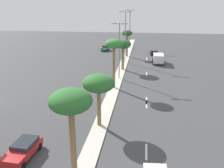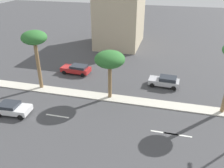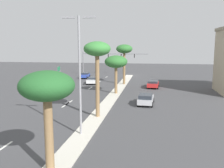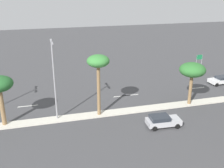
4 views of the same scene
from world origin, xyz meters
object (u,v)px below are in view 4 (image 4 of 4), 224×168
(sedan_white_center, at_px, (220,80))
(palm_tree_outboard, at_px, (98,64))
(sedan_silver_right, at_px, (162,121))
(street_lamp_left, at_px, (54,75))
(directional_road_sign, at_px, (199,60))
(palm_tree_near, at_px, (192,70))

(sedan_white_center, bearing_deg, palm_tree_outboard, 105.16)
(palm_tree_outboard, distance_m, sedan_silver_right, 10.62)
(street_lamp_left, relative_size, sedan_silver_right, 2.38)
(directional_road_sign, relative_size, palm_tree_outboard, 0.42)
(street_lamp_left, height_order, sedan_silver_right, street_lamp_left)
(palm_tree_outboard, height_order, sedan_silver_right, palm_tree_outboard)
(palm_tree_near, relative_size, street_lamp_left, 0.60)
(sedan_silver_right, bearing_deg, sedan_white_center, -55.32)
(sedan_white_center, bearing_deg, directional_road_sign, -1.52)
(palm_tree_near, xyz_separation_m, palm_tree_outboard, (0.03, 13.46, 1.97))
(palm_tree_outboard, distance_m, sedan_white_center, 24.92)
(palm_tree_near, height_order, sedan_silver_right, palm_tree_near)
(street_lamp_left, bearing_deg, palm_tree_near, -90.97)
(palm_tree_outboard, bearing_deg, street_lamp_left, 86.96)
(street_lamp_left, bearing_deg, sedan_white_center, -78.20)
(palm_tree_outboard, distance_m, street_lamp_left, 5.61)
(directional_road_sign, xyz_separation_m, palm_tree_outboard, (-13.63, 23.44, 4.68))
(street_lamp_left, bearing_deg, sedan_silver_right, -113.43)
(palm_tree_near, distance_m, street_lamp_left, 18.98)
(palm_tree_near, xyz_separation_m, sedan_silver_right, (-5.03, 6.62, -4.39))
(palm_tree_near, bearing_deg, palm_tree_outboard, 89.88)
(street_lamp_left, relative_size, sedan_white_center, 2.60)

